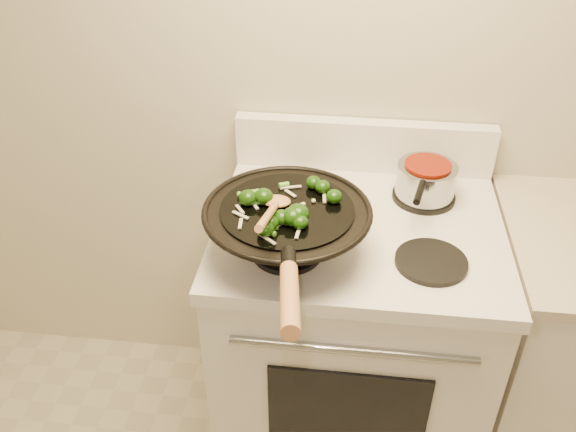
# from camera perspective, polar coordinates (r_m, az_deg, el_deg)

# --- Properties ---
(stove) EXTENTS (0.78, 0.67, 1.08)m
(stove) POSITION_cam_1_polar(r_m,az_deg,el_deg) (1.96, 5.81, -11.39)
(stove) COLOR white
(stove) RESTS_ON ground
(wok) EXTENTS (0.42, 0.69, 0.21)m
(wok) POSITION_cam_1_polar(r_m,az_deg,el_deg) (1.50, -0.07, -1.14)
(wok) COLOR black
(wok) RESTS_ON stove
(stirfry) EXTENTS (0.26, 0.27, 0.05)m
(stirfry) POSITION_cam_1_polar(r_m,az_deg,el_deg) (1.44, -0.10, 0.80)
(stirfry) COLOR #123307
(stirfry) RESTS_ON wok
(wooden_spoon) EXTENTS (0.07, 0.30, 0.13)m
(wooden_spoon) POSITION_cam_1_polar(r_m,az_deg,el_deg) (1.39, -1.49, 0.68)
(wooden_spoon) COLOR #B17746
(wooden_spoon) RESTS_ON wok
(saucepan) EXTENTS (0.17, 0.27, 0.10)m
(saucepan) POSITION_cam_1_polar(r_m,az_deg,el_deg) (1.77, 12.78, 3.33)
(saucepan) COLOR #96999E
(saucepan) RESTS_ON stove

